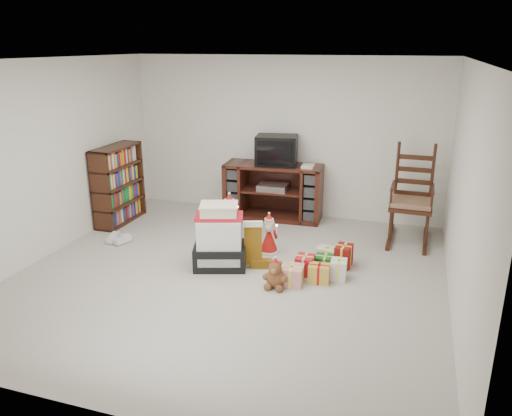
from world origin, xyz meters
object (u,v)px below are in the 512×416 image
(santa_figurine, at_px, (269,238))
(sneaker_pair, at_px, (118,240))
(crt_television, at_px, (276,150))
(tv_stand, at_px, (273,191))
(teddy_bear, at_px, (276,276))
(gift_cluster, at_px, (321,264))
(rocking_chair, at_px, (411,207))
(red_suitcase, at_px, (222,243))
(gift_pile, at_px, (220,240))
(bookshelf, at_px, (118,186))
(mrs_claus_figurine, at_px, (230,221))

(santa_figurine, distance_m, sneaker_pair, 2.14)
(sneaker_pair, height_order, crt_television, crt_television)
(tv_stand, distance_m, teddy_bear, 2.44)
(teddy_bear, distance_m, gift_cluster, 0.68)
(tv_stand, relative_size, gift_cluster, 1.54)
(rocking_chair, distance_m, santa_figurine, 2.07)
(sneaker_pair, bearing_deg, tv_stand, 49.29)
(rocking_chair, xyz_separation_m, teddy_bear, (-1.40, -2.01, -0.34))
(rocking_chair, xyz_separation_m, santa_figurine, (-1.76, -1.07, -0.27))
(santa_figurine, relative_size, gift_cluster, 0.55)
(red_suitcase, distance_m, sneaker_pair, 1.66)
(teddy_bear, height_order, gift_cluster, teddy_bear)
(red_suitcase, relative_size, sneaker_pair, 1.91)
(gift_pile, bearing_deg, gift_cluster, -9.03)
(gift_pile, bearing_deg, crt_television, 67.35)
(tv_stand, xyz_separation_m, rocking_chair, (2.09, -0.32, 0.05))
(teddy_bear, distance_m, crt_television, 2.59)
(gift_cluster, bearing_deg, teddy_bear, -128.65)
(bookshelf, relative_size, gift_pile, 1.49)
(red_suitcase, distance_m, crt_television, 2.05)
(teddy_bear, height_order, crt_television, crt_television)
(sneaker_pair, distance_m, crt_television, 2.70)
(gift_cluster, bearing_deg, mrs_claus_figurine, 152.91)
(crt_television, bearing_deg, bookshelf, -167.11)
(santa_figurine, xyz_separation_m, mrs_claus_figurine, (-0.68, 0.34, 0.04))
(bookshelf, distance_m, mrs_claus_figurine, 1.91)
(crt_television, bearing_deg, teddy_bear, -83.12)
(santa_figurine, height_order, gift_cluster, santa_figurine)
(gift_pile, distance_m, santa_figurine, 0.77)
(red_suitcase, bearing_deg, gift_cluster, -11.34)
(tv_stand, relative_size, crt_television, 2.27)
(rocking_chair, bearing_deg, sneaker_pair, -158.98)
(gift_pile, height_order, red_suitcase, gift_pile)
(gift_pile, distance_m, crt_television, 2.13)
(bookshelf, xyz_separation_m, rocking_chair, (4.32, 0.59, -0.09))
(teddy_bear, relative_size, mrs_claus_figurine, 0.50)
(tv_stand, xyz_separation_m, sneaker_pair, (-1.77, -1.71, -0.39))
(red_suitcase, relative_size, teddy_bear, 1.81)
(tv_stand, bearing_deg, santa_figurine, -79.11)
(rocking_chair, height_order, sneaker_pair, rocking_chair)
(rocking_chair, height_order, gift_pile, rocking_chair)
(red_suitcase, xyz_separation_m, crt_television, (0.18, 1.86, 0.84))
(santa_figurine, xyz_separation_m, gift_cluster, (0.78, -0.41, -0.10))
(rocking_chair, height_order, mrs_claus_figurine, rocking_chair)
(gift_cluster, bearing_deg, rocking_chair, 56.66)
(gift_cluster, xyz_separation_m, crt_television, (-1.08, 1.79, 0.98))
(teddy_bear, xyz_separation_m, gift_cluster, (0.42, 0.53, -0.03))
(teddy_bear, bearing_deg, bookshelf, 154.11)
(rocking_chair, distance_m, gift_pile, 2.78)
(red_suitcase, bearing_deg, sneaker_pair, 159.67)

